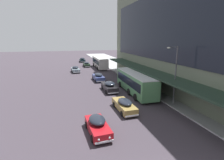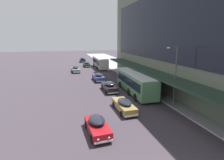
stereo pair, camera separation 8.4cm
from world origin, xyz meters
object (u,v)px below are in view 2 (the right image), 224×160
at_px(sedan_trailing_mid, 83,60).
at_px(sedan_oncoming_rear, 124,105).
at_px(sedan_lead_near, 97,125).
at_px(transit_bus_kerbside_front, 100,62).
at_px(sedan_second_near, 109,86).
at_px(sedan_second_mid, 87,64).
at_px(sedan_lead_mid, 76,69).
at_px(transit_bus_kerbside_rear, 135,82).
at_px(street_lamp, 174,72).
at_px(sedan_far_back, 98,77).

bearing_deg(sedan_trailing_mid, sedan_oncoming_rear, -90.41).
bearing_deg(sedan_trailing_mid, sedan_lead_near, -94.96).
bearing_deg(transit_bus_kerbside_front, sedan_second_near, -98.25).
xyz_separation_m(sedan_lead_near, sedan_second_mid, (4.32, 38.78, -0.01)).
relative_size(sedan_second_near, sedan_lead_mid, 1.11).
xyz_separation_m(sedan_trailing_mid, sedan_lead_near, (-4.32, -49.71, -0.06)).
bearing_deg(transit_bus_kerbside_rear, sedan_oncoming_rear, -123.03).
bearing_deg(sedan_second_near, sedan_lead_mid, 102.58).
relative_size(sedan_trailing_mid, sedan_oncoming_rear, 0.98).
distance_m(sedan_lead_mid, sedan_second_mid, 9.36).
relative_size(sedan_trailing_mid, sedan_lead_mid, 1.09).
bearing_deg(sedan_second_mid, sedan_oncoming_rear, -90.54).
bearing_deg(sedan_lead_mid, sedan_second_near, -77.42).
xyz_separation_m(transit_bus_kerbside_rear, sedan_lead_near, (-8.01, -10.22, -1.08)).
distance_m(sedan_lead_near, sedan_lead_mid, 30.31).
xyz_separation_m(transit_bus_kerbside_front, sedan_trailing_mid, (-3.41, 14.53, -0.96)).
relative_size(transit_bus_kerbside_front, sedan_lead_mid, 2.54).
xyz_separation_m(sedan_oncoming_rear, street_lamp, (6.31, -0.25, 3.65)).
relative_size(sedan_trailing_mid, sedan_lead_near, 1.10).
relative_size(sedan_second_near, sedan_far_back, 1.02).
distance_m(sedan_second_near, sedan_trailing_mid, 37.50).
relative_size(transit_bus_kerbside_rear, sedan_lead_mid, 2.56).
distance_m(transit_bus_kerbside_rear, sedan_oncoming_rear, 7.45).
distance_m(transit_bus_kerbside_front, transit_bus_kerbside_rear, 24.97).
bearing_deg(sedan_lead_mid, transit_bus_kerbside_front, 33.51).
bearing_deg(transit_bus_kerbside_rear, sedan_lead_near, -128.09).
bearing_deg(transit_bus_kerbside_rear, sedan_far_back, 112.24).
xyz_separation_m(transit_bus_kerbside_front, sedan_second_near, (-3.33, -22.97, -0.97)).
distance_m(sedan_oncoming_rear, sedan_far_back, 15.73).
bearing_deg(sedan_trailing_mid, transit_bus_kerbside_front, -76.80).
xyz_separation_m(sedan_second_near, street_lamp, (5.91, -8.42, 3.59)).
xyz_separation_m(sedan_oncoming_rear, sedan_lead_near, (-3.99, -4.04, 0.02)).
relative_size(transit_bus_kerbside_rear, sedan_oncoming_rear, 2.29).
bearing_deg(sedan_second_mid, sedan_lead_near, -96.36).
height_order(sedan_oncoming_rear, sedan_lead_near, sedan_lead_near).
distance_m(transit_bus_kerbside_rear, sedan_lead_near, 13.03).
height_order(sedan_trailing_mid, sedan_lead_near, sedan_trailing_mid).
relative_size(sedan_trailing_mid, street_lamp, 0.65).
bearing_deg(transit_bus_kerbside_front, sedan_far_back, -103.22).
bearing_deg(sedan_far_back, sedan_lead_mid, 109.59).
relative_size(sedan_oncoming_rear, sedan_lead_near, 1.12).
bearing_deg(sedan_far_back, street_lamp, -68.80).
height_order(sedan_lead_near, sedan_far_back, sedan_far_back).
height_order(transit_bus_kerbside_front, street_lamp, street_lamp).
bearing_deg(sedan_oncoming_rear, sedan_trailing_mid, 89.59).
distance_m(sedan_second_near, sedan_lead_mid, 18.54).
relative_size(transit_bus_kerbside_front, street_lamp, 1.51).
distance_m(sedan_second_near, sedan_oncoming_rear, 8.18).
bearing_deg(sedan_lead_near, sedan_far_back, 78.27).
height_order(transit_bus_kerbside_front, sedan_trailing_mid, transit_bus_kerbside_front).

